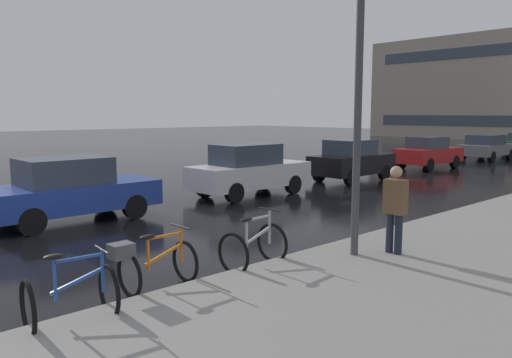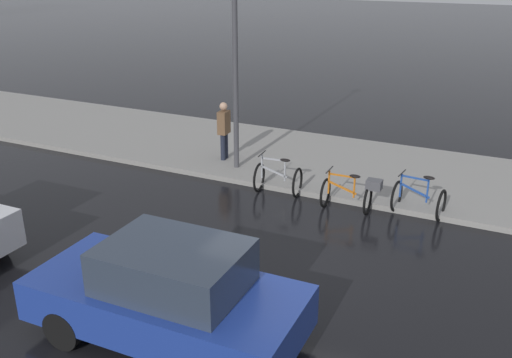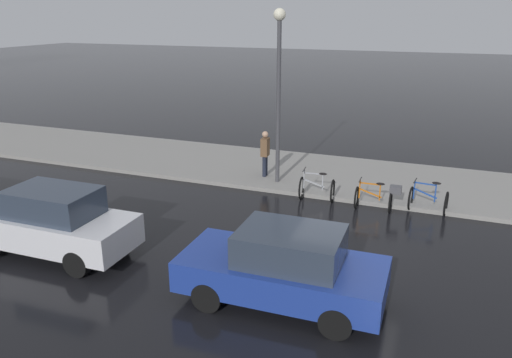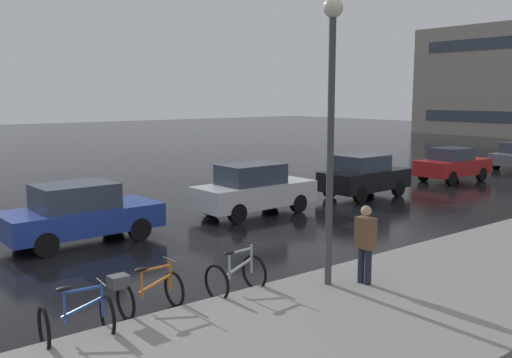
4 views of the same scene
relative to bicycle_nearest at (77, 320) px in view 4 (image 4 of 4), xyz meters
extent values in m
plane|color=black|center=(-3.70, 1.59, -0.41)|extent=(140.00, 140.00, 0.00)
torus|color=black|center=(0.05, 0.51, -0.04)|extent=(0.74, 0.13, 0.74)
torus|color=black|center=(-0.05, -0.51, -0.04)|extent=(0.74, 0.13, 0.74)
cube|color=#234CA8|center=(-0.02, -0.18, 0.24)|extent=(0.04, 0.04, 0.57)
cube|color=#234CA8|center=(0.04, 0.43, 0.24)|extent=(0.04, 0.04, 0.57)
cube|color=#234CA8|center=(0.01, 0.13, 0.49)|extent=(0.10, 0.61, 0.04)
cube|color=#234CA8|center=(0.01, 0.10, 0.19)|extent=(0.10, 0.70, 0.25)
ellipsoid|color=black|center=(-0.02, -0.18, 0.56)|extent=(0.16, 0.27, 0.07)
cylinder|color=black|center=(0.04, 0.43, 0.55)|extent=(0.50, 0.08, 0.03)
torus|color=black|center=(-0.44, 2.07, -0.06)|extent=(0.70, 0.07, 0.70)
torus|color=black|center=(-0.42, 1.06, -0.06)|extent=(0.70, 0.07, 0.70)
cube|color=orange|center=(-0.42, 1.39, 0.19)|extent=(0.04, 0.04, 0.50)
cube|color=orange|center=(-0.44, 2.00, 0.23)|extent=(0.04, 0.04, 0.57)
cube|color=orange|center=(-0.43, 1.69, 0.44)|extent=(0.05, 0.61, 0.04)
cube|color=orange|center=(-0.43, 1.67, 0.14)|extent=(0.05, 0.69, 0.25)
ellipsoid|color=black|center=(-0.42, 1.39, 0.47)|extent=(0.15, 0.26, 0.07)
cylinder|color=black|center=(-0.44, 2.00, 0.53)|extent=(0.50, 0.04, 0.03)
cube|color=#4C4C51|center=(-0.41, 0.94, 0.34)|extent=(0.29, 0.35, 0.22)
torus|color=black|center=(-0.27, 3.89, -0.04)|extent=(0.75, 0.12, 0.75)
torus|color=black|center=(-0.18, 2.89, -0.04)|extent=(0.75, 0.12, 0.75)
cube|color=#ADAFB5|center=(-0.21, 3.21, 0.22)|extent=(0.04, 0.04, 0.51)
cube|color=#ADAFB5|center=(-0.26, 3.81, 0.27)|extent=(0.04, 0.04, 0.62)
cube|color=#ADAFB5|center=(-0.23, 3.51, 0.49)|extent=(0.09, 0.60, 0.04)
cube|color=#ADAFB5|center=(-0.23, 3.49, 0.17)|extent=(0.09, 0.69, 0.25)
ellipsoid|color=black|center=(-0.21, 3.21, 0.51)|extent=(0.16, 0.27, 0.07)
cylinder|color=black|center=(-0.26, 3.81, 0.60)|extent=(0.50, 0.07, 0.03)
cube|color=navy|center=(-6.26, 2.58, 0.24)|extent=(1.94, 4.26, 0.66)
cube|color=#2D3847|center=(-6.26, 2.41, 0.90)|extent=(1.57, 2.10, 0.67)
cylinder|color=black|center=(-7.12, 3.87, -0.09)|extent=(0.23, 0.64, 0.64)
cylinder|color=black|center=(-5.46, 3.90, -0.09)|extent=(0.23, 0.64, 0.64)
cylinder|color=black|center=(-7.07, 1.25, -0.09)|extent=(0.23, 0.64, 0.64)
cylinder|color=black|center=(-5.41, 1.29, -0.09)|extent=(0.23, 0.64, 0.64)
cube|color=silver|center=(-6.22, 8.62, 0.28)|extent=(1.75, 4.32, 0.74)
cube|color=#2D3847|center=(-6.22, 8.45, 0.99)|extent=(1.42, 2.14, 0.67)
cylinder|color=black|center=(-6.98, 9.94, -0.09)|extent=(0.23, 0.64, 0.64)
cylinder|color=black|center=(-5.50, 9.96, -0.09)|extent=(0.23, 0.64, 0.64)
cylinder|color=black|center=(-6.94, 7.28, -0.09)|extent=(0.23, 0.64, 0.64)
cylinder|color=black|center=(-5.46, 7.30, -0.09)|extent=(0.23, 0.64, 0.64)
cube|color=black|center=(-6.13, 14.11, 0.29)|extent=(1.83, 3.83, 0.75)
cube|color=#2D3847|center=(-6.12, 13.96, 0.97)|extent=(1.47, 1.92, 0.62)
cylinder|color=black|center=(-6.92, 15.27, -0.09)|extent=(0.24, 0.65, 0.64)
cylinder|color=black|center=(-5.39, 15.31, -0.09)|extent=(0.24, 0.65, 0.64)
cylinder|color=black|center=(-6.86, 12.92, -0.09)|extent=(0.24, 0.65, 0.64)
cylinder|color=black|center=(-5.33, 12.96, -0.09)|extent=(0.24, 0.65, 0.64)
cube|color=#AD1919|center=(-6.35, 20.63, 0.26)|extent=(1.86, 3.86, 0.70)
cube|color=#2D3847|center=(-6.36, 20.48, 0.89)|extent=(1.47, 1.79, 0.56)
cylinder|color=black|center=(-7.05, 21.84, -0.09)|extent=(0.25, 0.65, 0.64)
cylinder|color=black|center=(-5.55, 21.77, -0.09)|extent=(0.25, 0.65, 0.64)
cylinder|color=black|center=(-7.15, 19.49, -0.09)|extent=(0.25, 0.65, 0.64)
cylinder|color=black|center=(-5.65, 19.42, -0.09)|extent=(0.25, 0.65, 0.64)
cylinder|color=black|center=(-7.17, 26.06, -0.09)|extent=(0.23, 0.64, 0.64)
cylinder|color=#1E2333|center=(1.09, 5.67, 0.04)|extent=(0.14, 0.14, 0.89)
cylinder|color=#1E2333|center=(1.27, 5.68, 0.04)|extent=(0.14, 0.14, 0.89)
cube|color=brown|center=(1.18, 5.68, 0.81)|extent=(0.42, 0.27, 0.64)
sphere|color=tan|center=(1.18, 5.68, 1.27)|extent=(0.22, 0.22, 0.22)
cylinder|color=#424247|center=(0.74, 5.05, 2.36)|extent=(0.14, 0.14, 5.55)
sphere|color=#F2EACC|center=(0.74, 5.05, 5.30)|extent=(0.39, 0.39, 0.39)
cube|color=#333D4C|center=(-19.08, 48.30, 1.53)|extent=(16.53, 0.06, 1.10)
cube|color=#333D4C|center=(-19.08, 48.30, 8.44)|extent=(16.53, 0.06, 1.10)
camera|label=1|loc=(6.19, -2.38, 2.35)|focal=35.00mm
camera|label=2|loc=(-12.29, -1.86, 5.14)|focal=40.00mm
camera|label=3|loc=(-14.96, -0.22, 5.37)|focal=35.00mm
camera|label=4|loc=(8.73, -3.20, 3.62)|focal=40.00mm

